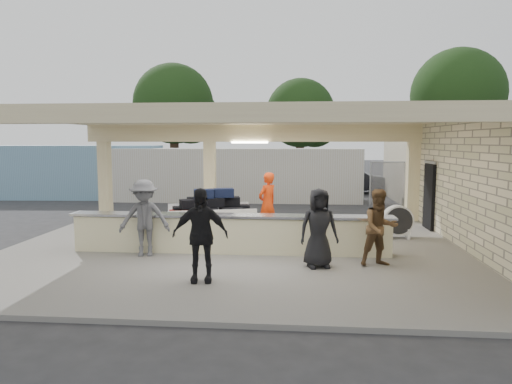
# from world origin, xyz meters

# --- Properties ---
(ground) EXTENTS (120.00, 120.00, 0.00)m
(ground) POSITION_xyz_m (0.00, 0.00, 0.00)
(ground) COLOR #29292B
(ground) RESTS_ON ground
(pavilion) EXTENTS (12.01, 10.00, 3.55)m
(pavilion) POSITION_xyz_m (0.21, 0.66, 1.35)
(pavilion) COLOR slate
(pavilion) RESTS_ON ground
(baggage_counter) EXTENTS (8.20, 0.58, 0.98)m
(baggage_counter) POSITION_xyz_m (0.00, -0.50, 0.59)
(baggage_counter) COLOR beige
(baggage_counter) RESTS_ON pavilion
(luggage_cart) EXTENTS (2.78, 2.13, 1.44)m
(luggage_cart) POSITION_xyz_m (-0.84, 1.21, 0.87)
(luggage_cart) COLOR white
(luggage_cart) RESTS_ON pavilion
(drum_fan) EXTENTS (0.89, 0.48, 0.97)m
(drum_fan) POSITION_xyz_m (4.62, 1.63, 0.62)
(drum_fan) COLOR white
(drum_fan) RESTS_ON pavilion
(baggage_handler) EXTENTS (0.73, 0.77, 1.89)m
(baggage_handler) POSITION_xyz_m (0.80, 1.84, 1.05)
(baggage_handler) COLOR red
(baggage_handler) RESTS_ON pavilion
(passenger_a) EXTENTS (0.92, 0.59, 1.75)m
(passenger_a) POSITION_xyz_m (3.56, -1.44, 0.98)
(passenger_a) COLOR brown
(passenger_a) RESTS_ON pavilion
(passenger_b) EXTENTS (1.15, 0.52, 1.90)m
(passenger_b) POSITION_xyz_m (-0.25, -2.93, 1.05)
(passenger_b) COLOR black
(passenger_b) RESTS_ON pavilion
(passenger_c) EXTENTS (1.28, 0.67, 1.89)m
(passenger_c) POSITION_xyz_m (-2.05, -1.00, 1.05)
(passenger_c) COLOR #4E4F53
(passenger_c) RESTS_ON pavilion
(passenger_d) EXTENTS (0.93, 0.55, 1.78)m
(passenger_d) POSITION_xyz_m (2.17, -1.66, 0.99)
(passenger_d) COLOR black
(passenger_d) RESTS_ON pavilion
(car_white_a) EXTENTS (4.86, 2.68, 1.33)m
(car_white_a) POSITION_xyz_m (9.50, 12.82, 0.67)
(car_white_a) COLOR silver
(car_white_a) RESTS_ON ground
(car_white_b) EXTENTS (5.04, 2.36, 1.54)m
(car_white_b) POSITION_xyz_m (10.46, 13.52, 0.77)
(car_white_b) COLOR silver
(car_white_b) RESTS_ON ground
(car_dark) EXTENTS (4.55, 1.96, 1.48)m
(car_dark) POSITION_xyz_m (4.80, 14.34, 0.74)
(car_dark) COLOR black
(car_dark) RESTS_ON ground
(container_white) EXTENTS (11.87, 2.55, 2.56)m
(container_white) POSITION_xyz_m (-1.16, 10.46, 1.28)
(container_white) COLOR beige
(container_white) RESTS_ON ground
(container_blue) EXTENTS (10.52, 3.16, 2.70)m
(container_blue) POSITION_xyz_m (-10.58, 10.77, 1.35)
(container_blue) COLOR #729BB6
(container_blue) RESTS_ON ground
(fence) EXTENTS (12.06, 0.06, 2.03)m
(fence) POSITION_xyz_m (11.00, 9.00, 1.05)
(fence) COLOR gray
(fence) RESTS_ON ground
(tree_left) EXTENTS (6.60, 6.30, 9.00)m
(tree_left) POSITION_xyz_m (-7.68, 24.16, 5.59)
(tree_left) COLOR #382619
(tree_left) RESTS_ON ground
(tree_mid) EXTENTS (6.00, 5.60, 8.00)m
(tree_mid) POSITION_xyz_m (2.32, 26.16, 4.96)
(tree_mid) COLOR #382619
(tree_mid) RESTS_ON ground
(tree_right) EXTENTS (7.20, 7.00, 10.00)m
(tree_right) POSITION_xyz_m (14.32, 25.16, 6.21)
(tree_right) COLOR #382619
(tree_right) RESTS_ON ground
(adjacent_building) EXTENTS (6.00, 8.00, 3.20)m
(adjacent_building) POSITION_xyz_m (9.50, 10.00, 1.60)
(adjacent_building) COLOR beige
(adjacent_building) RESTS_ON ground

